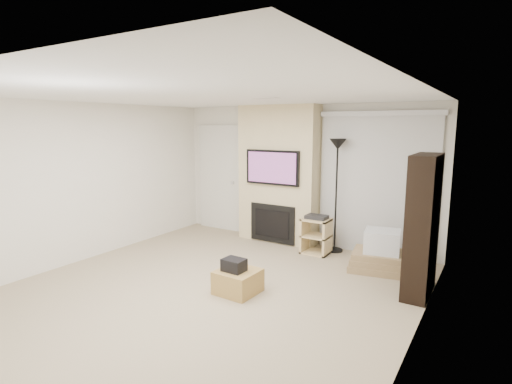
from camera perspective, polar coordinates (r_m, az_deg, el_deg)
The scene contains 15 objects.
floor at distance 5.40m, azimuth -6.92°, elevation -13.98°, with size 5.00×5.50×0.00m, color tan.
ceiling at distance 4.96m, azimuth -7.52°, elevation 13.52°, with size 5.00×5.50×0.00m, color white.
wall_back at distance 7.35m, azimuth 6.38°, elevation 2.49°, with size 5.00×2.50×0.00m, color white.
wall_left at distance 6.87m, azimuth -23.67°, elevation 1.23°, with size 5.50×2.50×0.00m, color white.
wall_right at distance 4.00m, azimuth 22.02°, elevation -4.19°, with size 5.50×2.50×0.00m, color white.
hvac_vent at distance 5.39m, azimuth 1.41°, elevation 13.25°, with size 0.35×0.18×0.01m, color silver.
ottoman at distance 5.30m, azimuth -2.60°, elevation -12.64°, with size 0.50×0.50×0.30m, color #A68143.
black_bag at distance 5.20m, azimuth -3.16°, elevation -10.36°, with size 0.28×0.22×0.16m, color black.
fireplace_wall at distance 7.32m, azimuth 3.19°, elevation 2.40°, with size 1.50×0.47×2.50m.
entry_door at distance 8.27m, azimuth -5.09°, elevation 1.94°, with size 1.02×0.11×2.14m.
vertical_blinds at distance 6.82m, azimuth 16.88°, elevation 1.78°, with size 1.98×0.10×2.37m.
floor_lamp at distance 6.79m, azimuth 11.52°, elevation 4.02°, with size 0.29×0.29×1.92m.
av_stand at distance 6.83m, azimuth 8.59°, elevation -5.86°, with size 0.45×0.38×0.66m.
box_stack at distance 6.31m, azimuth 17.50°, elevation -8.58°, with size 1.02×0.84×0.61m.
bookshelf at distance 5.44m, azimuth 22.67°, elevation -4.48°, with size 0.30×0.80×1.80m.
Camera 1 is at (3.12, -3.84, 2.16)m, focal length 28.00 mm.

